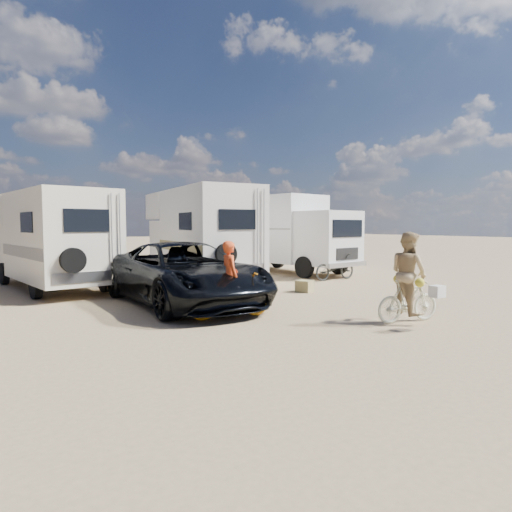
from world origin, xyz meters
TOP-DOWN VIEW (x-y plane):
  - ground at (0.00, 0.00)m, footprint 140.00×140.00m
  - rv_main at (-0.11, 7.33)m, footprint 3.09×7.35m
  - rv_left at (-5.47, 7.67)m, footprint 3.13×7.05m
  - box_truck at (4.32, 7.23)m, footprint 3.20×6.67m
  - dark_suv at (-3.00, 2.32)m, footprint 2.79×6.03m
  - bike_man at (-2.86, 0.12)m, footprint 2.06×0.95m
  - bike_woman at (0.19, -2.41)m, footprint 1.64×0.75m
  - rider_man at (-2.86, 0.12)m, footprint 0.45×0.63m
  - rider_woman at (0.19, -2.41)m, footprint 0.85×1.00m
  - bike_parked at (4.12, 4.09)m, footprint 1.92×0.67m
  - cooler at (-1.46, 2.52)m, footprint 0.69×0.58m
  - crate at (1.13, 2.29)m, footprint 0.61×0.61m

SIDE VIEW (x-z plane):
  - ground at x=0.00m, z-range 0.00..0.00m
  - crate at x=1.13m, z-range 0.00..0.37m
  - cooler at x=-1.46m, z-range 0.00..0.48m
  - bike_woman at x=0.19m, z-range 0.00..0.95m
  - bike_parked at x=4.12m, z-range 0.00..1.01m
  - bike_man at x=-2.86m, z-range 0.00..1.05m
  - rider_man at x=-2.86m, z-range 0.00..1.60m
  - dark_suv at x=-3.00m, z-range 0.00..1.68m
  - rider_woman at x=0.19m, z-range 0.00..1.81m
  - rv_left at x=-5.47m, z-range 0.00..3.19m
  - box_truck at x=4.32m, z-range 0.00..3.43m
  - rv_main at x=-0.11m, z-range 0.00..3.49m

